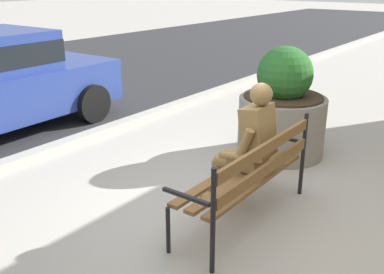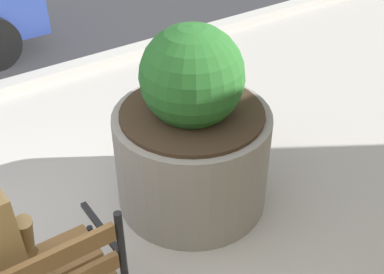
{
  "view_description": "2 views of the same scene",
  "coord_description": "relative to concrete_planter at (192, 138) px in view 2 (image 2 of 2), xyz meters",
  "views": [
    {
      "loc": [
        -3.41,
        -2.1,
        2.32
      ],
      "look_at": [
        -0.0,
        0.49,
        0.75
      ],
      "focal_mm": 41.09,
      "sensor_mm": 36.0,
      "label": 1
    },
    {
      "loc": [
        0.16,
        -2.1,
        2.74
      ],
      "look_at": [
        1.85,
        0.37,
        0.6
      ],
      "focal_mm": 46.28,
      "sensor_mm": 36.0,
      "label": 2
    }
  ],
  "objects": [
    {
      "name": "concrete_planter",
      "position": [
        0.0,
        0.0,
        0.0
      ],
      "size": [
        1.17,
        1.17,
        1.48
      ],
      "color": "gray",
      "rests_on": "ground"
    }
  ]
}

